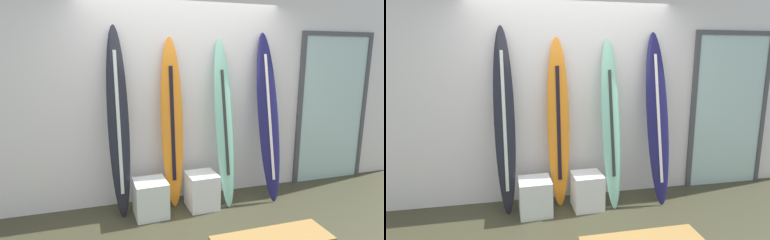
{
  "view_description": "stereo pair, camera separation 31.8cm",
  "coord_description": "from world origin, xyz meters",
  "views": [
    {
      "loc": [
        -1.0,
        -2.53,
        1.81
      ],
      "look_at": [
        0.03,
        0.95,
        1.09
      ],
      "focal_mm": 28.67,
      "sensor_mm": 36.0,
      "label": 1
    },
    {
      "loc": [
        -0.69,
        -2.61,
        1.81
      ],
      "look_at": [
        0.03,
        0.95,
        1.09
      ],
      "focal_mm": 28.67,
      "sensor_mm": 36.0,
      "label": 2
    }
  ],
  "objects": [
    {
      "name": "surfboard_navy",
      "position": [
        1.04,
        0.92,
        1.08
      ],
      "size": [
        0.31,
        0.53,
        2.15
      ],
      "color": "#1B194D",
      "rests_on": "ground"
    },
    {
      "name": "surfboard_charcoal",
      "position": [
        -0.84,
        0.98,
        1.08
      ],
      "size": [
        0.25,
        0.38,
        2.2
      ],
      "color": "black",
      "rests_on": "ground"
    },
    {
      "name": "surfboard_sunset",
      "position": [
        -0.2,
        1.03,
        1.02
      ],
      "size": [
        0.27,
        0.28,
        2.08
      ],
      "color": "orange",
      "rests_on": "ground"
    },
    {
      "name": "glass_door",
      "position": [
        2.26,
        1.18,
        1.13
      ],
      "size": [
        1.19,
        0.06,
        2.19
      ],
      "color": "silver",
      "rests_on": "ground"
    },
    {
      "name": "display_block_left",
      "position": [
        -0.52,
        0.81,
        0.21
      ],
      "size": [
        0.39,
        0.39,
        0.42
      ],
      "color": "silver",
      "rests_on": "ground"
    },
    {
      "name": "surfboard_seafoam",
      "position": [
        0.44,
        0.92,
        1.02
      ],
      "size": [
        0.24,
        0.52,
        2.08
      ],
      "color": "#81C3A8",
      "rests_on": "ground"
    },
    {
      "name": "wall_back",
      "position": [
        0.0,
        1.3,
        1.4
      ],
      "size": [
        7.2,
        0.2,
        2.8
      ],
      "primitive_type": "cube",
      "color": "silver",
      "rests_on": "ground"
    },
    {
      "name": "display_block_center",
      "position": [
        0.12,
        0.83,
        0.22
      ],
      "size": [
        0.37,
        0.37,
        0.43
      ],
      "color": "white",
      "rests_on": "ground"
    }
  ]
}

